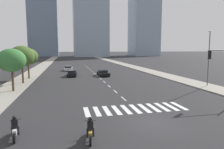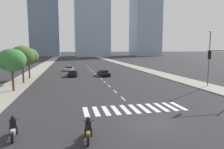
{
  "view_description": "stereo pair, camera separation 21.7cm",
  "coord_description": "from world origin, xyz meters",
  "px_view_note": "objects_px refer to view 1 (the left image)",
  "views": [
    {
      "loc": [
        -6.13,
        -13.73,
        5.54
      ],
      "look_at": [
        0.0,
        13.95,
        2.0
      ],
      "focal_mm": 32.91,
      "sensor_mm": 36.0,
      "label": 1
    },
    {
      "loc": [
        -5.92,
        -13.78,
        5.54
      ],
      "look_at": [
        0.0,
        13.95,
        2.0
      ],
      "focal_mm": 32.91,
      "sensor_mm": 36.0,
      "label": 2
    }
  ],
  "objects_px": {
    "motorcycle_trailing": "(15,129)",
    "street_tree_nearest": "(12,60)",
    "street_lamp_east": "(209,54)",
    "street_tree_third": "(28,57)",
    "sedan_black_2": "(103,73)",
    "sedan_black_1": "(72,73)",
    "street_tree_second": "(22,56)",
    "sedan_silver_0": "(68,68)",
    "motorcycle_lead": "(90,131)"
  },
  "relations": [
    {
      "from": "sedan_black_2",
      "to": "street_tree_second",
      "type": "xyz_separation_m",
      "value": [
        -14.13,
        -6.92,
        3.83
      ]
    },
    {
      "from": "street_tree_nearest",
      "to": "street_tree_third",
      "type": "distance_m",
      "value": 11.54
    },
    {
      "from": "motorcycle_lead",
      "to": "motorcycle_trailing",
      "type": "xyz_separation_m",
      "value": [
        -4.54,
        1.26,
        0.0
      ]
    },
    {
      "from": "motorcycle_lead",
      "to": "sedan_black_2",
      "type": "xyz_separation_m",
      "value": [
        5.99,
        29.4,
        -0.01
      ]
    },
    {
      "from": "sedan_black_1",
      "to": "street_tree_second",
      "type": "height_order",
      "value": "street_tree_second"
    },
    {
      "from": "sedan_black_2",
      "to": "street_tree_nearest",
      "type": "height_order",
      "value": "street_tree_nearest"
    },
    {
      "from": "sedan_silver_0",
      "to": "street_tree_second",
      "type": "height_order",
      "value": "street_tree_second"
    },
    {
      "from": "motorcycle_trailing",
      "to": "street_lamp_east",
      "type": "distance_m",
      "value": 27.08
    },
    {
      "from": "sedan_silver_0",
      "to": "street_tree_nearest",
      "type": "distance_m",
      "value": 26.68
    },
    {
      "from": "motorcycle_trailing",
      "to": "street_tree_third",
      "type": "distance_m",
      "value": 27.02
    },
    {
      "from": "sedan_silver_0",
      "to": "street_tree_third",
      "type": "relative_size",
      "value": 0.87
    },
    {
      "from": "street_tree_second",
      "to": "sedan_black_1",
      "type": "bearing_deg",
      "value": 44.76
    },
    {
      "from": "sedan_black_2",
      "to": "sedan_black_1",
      "type": "bearing_deg",
      "value": -101.73
    },
    {
      "from": "street_lamp_east",
      "to": "street_tree_third",
      "type": "bearing_deg",
      "value": 153.22
    },
    {
      "from": "motorcycle_lead",
      "to": "sedan_silver_0",
      "type": "relative_size",
      "value": 0.45
    },
    {
      "from": "motorcycle_trailing",
      "to": "street_tree_nearest",
      "type": "distance_m",
      "value": 15.83
    },
    {
      "from": "sedan_black_1",
      "to": "motorcycle_lead",
      "type": "bearing_deg",
      "value": -173.98
    },
    {
      "from": "sedan_silver_0",
      "to": "street_lamp_east",
      "type": "distance_m",
      "value": 34.17
    },
    {
      "from": "motorcycle_trailing",
      "to": "sedan_black_1",
      "type": "height_order",
      "value": "motorcycle_trailing"
    },
    {
      "from": "motorcycle_lead",
      "to": "sedan_black_1",
      "type": "xyz_separation_m",
      "value": [
        -0.26,
        30.3,
        0.01
      ]
    },
    {
      "from": "sedan_silver_0",
      "to": "sedan_black_1",
      "type": "xyz_separation_m",
      "value": [
        0.63,
        -11.4,
        0.04
      ]
    },
    {
      "from": "sedan_black_2",
      "to": "street_lamp_east",
      "type": "relative_size",
      "value": 0.58
    },
    {
      "from": "street_lamp_east",
      "to": "street_tree_third",
      "type": "relative_size",
      "value": 1.44
    },
    {
      "from": "street_lamp_east",
      "to": "street_tree_nearest",
      "type": "height_order",
      "value": "street_lamp_east"
    },
    {
      "from": "street_tree_second",
      "to": "street_tree_third",
      "type": "bearing_deg",
      "value": 90.0
    },
    {
      "from": "motorcycle_lead",
      "to": "street_lamp_east",
      "type": "distance_m",
      "value": 23.98
    },
    {
      "from": "sedan_silver_0",
      "to": "motorcycle_lead",
      "type": "bearing_deg",
      "value": -173.49
    },
    {
      "from": "street_lamp_east",
      "to": "street_tree_third",
      "type": "height_order",
      "value": "street_lamp_east"
    },
    {
      "from": "sedan_black_1",
      "to": "street_lamp_east",
      "type": "xyz_separation_m",
      "value": [
        19.16,
        -16.14,
        4.14
      ]
    },
    {
      "from": "street_tree_third",
      "to": "street_tree_nearest",
      "type": "bearing_deg",
      "value": -90.0
    },
    {
      "from": "street_tree_second",
      "to": "street_tree_nearest",
      "type": "bearing_deg",
      "value": -90.0
    },
    {
      "from": "motorcycle_trailing",
      "to": "sedan_silver_0",
      "type": "xyz_separation_m",
      "value": [
        3.66,
        40.43,
        -0.03
      ]
    },
    {
      "from": "sedan_black_1",
      "to": "street_lamp_east",
      "type": "height_order",
      "value": "street_lamp_east"
    },
    {
      "from": "motorcycle_trailing",
      "to": "sedan_silver_0",
      "type": "relative_size",
      "value": 0.44
    },
    {
      "from": "sedan_black_2",
      "to": "street_tree_nearest",
      "type": "xyz_separation_m",
      "value": [
        -14.13,
        -13.13,
        3.53
      ]
    },
    {
      "from": "motorcycle_lead",
      "to": "street_tree_second",
      "type": "distance_m",
      "value": 24.21
    },
    {
      "from": "motorcycle_trailing",
      "to": "street_tree_third",
      "type": "bearing_deg",
      "value": 0.52
    },
    {
      "from": "motorcycle_trailing",
      "to": "sedan_black_2",
      "type": "distance_m",
      "value": 30.05
    },
    {
      "from": "motorcycle_lead",
      "to": "motorcycle_trailing",
      "type": "bearing_deg",
      "value": 81.24
    },
    {
      "from": "sedan_black_1",
      "to": "sedan_black_2",
      "type": "distance_m",
      "value": 6.31
    },
    {
      "from": "sedan_black_1",
      "to": "street_tree_third",
      "type": "relative_size",
      "value": 0.87
    },
    {
      "from": "motorcycle_lead",
      "to": "street_tree_third",
      "type": "relative_size",
      "value": 0.39
    },
    {
      "from": "motorcycle_trailing",
      "to": "street_tree_second",
      "type": "distance_m",
      "value": 21.85
    },
    {
      "from": "sedan_silver_0",
      "to": "street_tree_third",
      "type": "height_order",
      "value": "street_tree_third"
    },
    {
      "from": "sedan_black_2",
      "to": "street_tree_second",
      "type": "distance_m",
      "value": 16.19
    },
    {
      "from": "motorcycle_trailing",
      "to": "street_tree_nearest",
      "type": "bearing_deg",
      "value": 6.29
    },
    {
      "from": "sedan_black_2",
      "to": "street_lamp_east",
      "type": "bearing_deg",
      "value": 36.71
    },
    {
      "from": "motorcycle_lead",
      "to": "street_lamp_east",
      "type": "xyz_separation_m",
      "value": [
        18.9,
        14.16,
        4.16
      ]
    },
    {
      "from": "sedan_silver_0",
      "to": "street_tree_nearest",
      "type": "relative_size",
      "value": 0.88
    },
    {
      "from": "sedan_black_1",
      "to": "street_tree_third",
      "type": "height_order",
      "value": "street_tree_third"
    }
  ]
}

